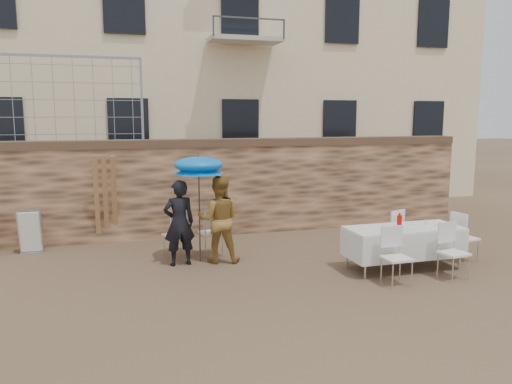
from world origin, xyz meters
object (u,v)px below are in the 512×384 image
object	(u,v)px
couple_chair_left	(176,233)
table_chair_back	(390,233)
chair_stack_right	(32,229)
umbrella	(199,168)
table_chair_front_right	(454,252)
woman_dress	(219,219)
soda_bottle	(399,222)
table_chair_front_left	(397,257)
table_chair_side	(465,237)
banquet_table	(404,230)
couple_chair_right	(211,231)
man_suit	(179,223)

from	to	relation	value
couple_chair_left	table_chair_back	distance (m)	4.23
table_chair_back	chair_stack_right	size ratio (longest dim) A/B	1.04
umbrella	table_chair_front_right	world-z (taller)	umbrella
woman_dress	table_chair_back	size ratio (longest dim) A/B	1.73
soda_bottle	woman_dress	bearing A→B (deg)	152.54
chair_stack_right	couple_chair_left	bearing A→B (deg)	-24.16
table_chair_front_left	chair_stack_right	distance (m)	7.23
couple_chair_left	table_chair_side	world-z (taller)	same
umbrella	banquet_table	xyz separation A→B (m)	(3.48, -1.47, -1.07)
couple_chair_right	umbrella	bearing A→B (deg)	46.52
banquet_table	table_chair_front_left	xyz separation A→B (m)	(-0.60, -0.75, -0.25)
couple_chair_left	banquet_table	world-z (taller)	couple_chair_left
table_chair_front_right	table_chair_side	distance (m)	1.24
couple_chair_right	soda_bottle	size ratio (longest dim) A/B	3.69
table_chair_front_left	table_chair_back	size ratio (longest dim) A/B	1.00
man_suit	table_chair_front_right	xyz separation A→B (m)	(4.38, -2.12, -0.32)
man_suit	chair_stack_right	bearing A→B (deg)	-39.56
woman_dress	couple_chair_right	xyz separation A→B (m)	(-0.05, 0.55, -0.35)
couple_chair_right	table_chair_side	size ratio (longest dim) A/B	1.00
soda_bottle	table_chair_back	bearing A→B (deg)	67.17
umbrella	couple_chair_left	bearing A→B (deg)	131.63
soda_bottle	table_chair_back	world-z (taller)	soda_bottle
couple_chair_left	table_chair_back	xyz separation A→B (m)	(4.08, -1.12, 0.00)
table_chair_front_left	table_chair_back	xyz separation A→B (m)	(0.80, 1.55, 0.00)
umbrella	man_suit	bearing A→B (deg)	-165.96
man_suit	table_chair_side	bearing A→B (deg)	159.73
banquet_table	table_chair_back	distance (m)	0.86
umbrella	table_chair_front_right	distance (m)	4.75
woman_dress	chair_stack_right	size ratio (longest dim) A/B	1.80
banquet_table	table_chair_side	size ratio (longest dim) A/B	2.19
woman_dress	banquet_table	bearing A→B (deg)	169.96
woman_dress	banquet_table	xyz separation A→B (m)	(3.13, -1.37, -0.10)
couple_chair_right	table_chair_back	size ratio (longest dim) A/B	1.00
umbrella	couple_chair_left	size ratio (longest dim) A/B	2.00
table_chair_back	chair_stack_right	xyz separation A→B (m)	(-6.87, 2.38, -0.02)
banquet_table	umbrella	bearing A→B (deg)	157.07
couple_chair_left	chair_stack_right	distance (m)	3.06
couple_chair_left	soda_bottle	xyz separation A→B (m)	(3.68, -2.07, 0.43)
soda_bottle	table_chair_front_left	size ratio (longest dim) A/B	0.27
table_chair_front_right	chair_stack_right	xyz separation A→B (m)	(-7.17, 3.93, -0.02)
table_chair_side	chair_stack_right	bearing A→B (deg)	60.06
couple_chair_right	couple_chair_left	bearing A→B (deg)	-9.79
couple_chair_right	soda_bottle	distance (m)	3.66
table_chair_back	table_chair_side	bearing A→B (deg)	129.98
couple_chair_right	banquet_table	distance (m)	3.73
couple_chair_left	table_chair_front_left	world-z (taller)	same
man_suit	table_chair_side	world-z (taller)	man_suit
soda_bottle	table_chair_side	bearing A→B (deg)	8.88
man_suit	banquet_table	xyz separation A→B (m)	(3.88, -1.37, -0.07)
soda_bottle	table_chair_front_right	size ratio (longest dim) A/B	0.27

